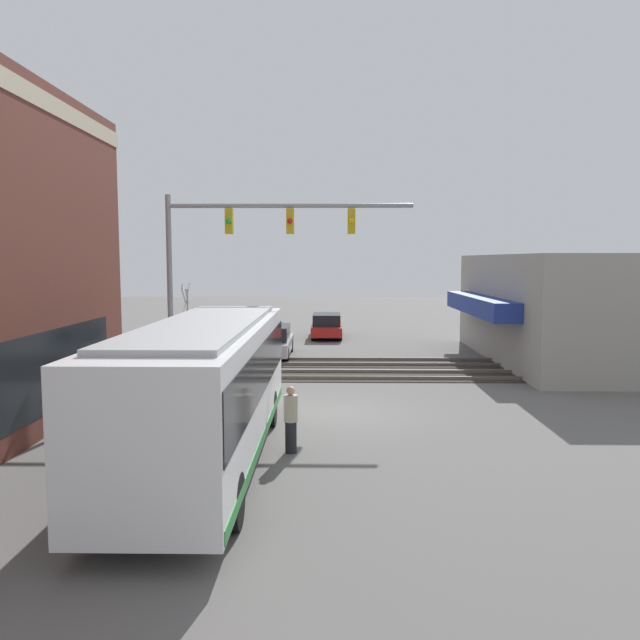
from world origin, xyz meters
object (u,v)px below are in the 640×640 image
(parked_car_red, at_px, (327,326))
(pedestrian_near_bus, at_px, (291,419))
(city_bus, at_px, (207,385))
(parked_car_silver, at_px, (272,342))
(crossing_signal, at_px, (187,324))

(parked_car_red, distance_m, pedestrian_near_bus, 22.63)
(city_bus, bearing_deg, parked_car_silver, -0.00)
(crossing_signal, height_order, parked_car_silver, crossing_signal)
(city_bus, bearing_deg, pedestrian_near_bus, -67.91)
(city_bus, height_order, pedestrian_near_bus, city_bus)
(crossing_signal, bearing_deg, pedestrian_near_bus, -152.08)
(city_bus, xyz_separation_m, crossing_signal, (9.11, 2.56, 0.48))
(parked_car_red, relative_size, pedestrian_near_bus, 2.95)
(city_bus, relative_size, pedestrian_near_bus, 6.59)
(crossing_signal, xyz_separation_m, parked_car_red, (14.26, -5.16, -1.61))
(parked_car_silver, relative_size, parked_car_red, 1.02)
(city_bus, xyz_separation_m, parked_car_silver, (15.91, -0.00, -1.10))
(city_bus, height_order, parked_car_red, city_bus)
(city_bus, distance_m, parked_car_red, 23.54)
(parked_car_silver, xyz_separation_m, parked_car_red, (7.46, -2.60, -0.03))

